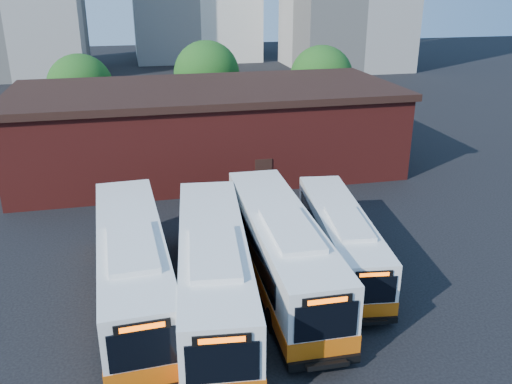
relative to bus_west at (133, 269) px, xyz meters
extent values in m
plane|color=black|center=(5.98, -1.77, -1.71)|extent=(220.00, 220.00, 0.00)
cube|color=white|center=(0.00, 0.04, 0.25)|extent=(3.43, 13.39, 3.15)
cube|color=#D65B0D|center=(0.00, 0.04, -0.66)|extent=(3.48, 13.45, 0.77)
cube|color=black|center=(0.00, 0.04, -1.22)|extent=(3.47, 13.44, 0.28)
cube|color=black|center=(0.30, -6.62, 0.55)|extent=(2.40, 0.18, 1.49)
cube|color=black|center=(0.30, -6.64, 1.47)|extent=(1.88, 0.15, 0.35)
cube|color=#FF5905|center=(0.31, -6.67, 1.47)|extent=(1.49, 0.09, 0.20)
cube|color=black|center=(-1.46, 0.42, 0.55)|extent=(0.53, 10.35, 1.16)
cube|color=black|center=(1.41, 0.55, 0.55)|extent=(0.53, 10.35, 1.16)
cube|color=white|center=(0.07, -1.62, 1.94)|extent=(2.13, 4.73, 0.24)
cylinder|color=black|center=(-1.11, -3.78, -1.16)|extent=(0.40, 1.12, 1.11)
cylinder|color=black|center=(1.45, -3.66, -1.16)|extent=(0.40, 1.12, 1.11)
cylinder|color=black|center=(-1.44, 3.52, -1.16)|extent=(0.40, 1.12, 1.11)
cylinder|color=black|center=(1.11, 3.64, -1.16)|extent=(0.40, 1.12, 1.11)
cube|color=white|center=(3.46, -1.23, 0.27)|extent=(4.25, 13.61, 3.18)
cube|color=#D65B0D|center=(3.46, -1.23, -0.65)|extent=(4.32, 13.68, 0.78)
cube|color=black|center=(3.46, -1.23, -1.21)|extent=(4.30, 13.66, 0.28)
cube|color=black|center=(2.74, -7.92, 0.57)|extent=(2.41, 0.32, 1.51)
cube|color=black|center=(2.74, -7.93, 1.50)|extent=(1.89, 0.27, 0.36)
cube|color=#FF5905|center=(2.74, -7.97, 1.50)|extent=(1.50, 0.18, 0.20)
cube|color=black|center=(2.06, -0.63, 0.57)|extent=(1.17, 10.39, 1.17)
cube|color=black|center=(4.95, -0.94, 0.57)|extent=(1.17, 10.39, 1.17)
cube|color=white|center=(3.28, -2.89, 1.97)|extent=(2.42, 4.87, 0.25)
cylinder|color=black|center=(1.77, -4.86, -1.16)|extent=(0.47, 1.15, 1.12)
cylinder|color=black|center=(4.33, -5.14, -1.16)|extent=(0.47, 1.15, 1.12)
cylinder|color=black|center=(2.56, 2.46, -1.16)|extent=(0.47, 1.15, 1.12)
cylinder|color=black|center=(5.12, 2.18, -1.16)|extent=(0.47, 1.15, 1.12)
cube|color=white|center=(6.92, 0.17, 0.24)|extent=(3.07, 13.29, 3.14)
cube|color=#D65B0D|center=(6.92, 0.17, -0.67)|extent=(3.12, 13.34, 0.77)
cube|color=black|center=(6.92, 0.17, -1.22)|extent=(3.11, 13.33, 0.28)
cube|color=black|center=(6.79, -6.48, 0.55)|extent=(2.39, 0.11, 1.49)
cube|color=black|center=(6.79, -6.49, 1.46)|extent=(1.88, 0.10, 0.35)
cube|color=#FF5905|center=(6.79, -6.53, 1.46)|extent=(1.49, 0.05, 0.20)
cube|color=black|center=(6.79, -6.54, -1.22)|extent=(2.81, 0.21, 0.35)
cube|color=black|center=(6.78, -6.80, -1.11)|extent=(1.61, 0.45, 0.07)
cube|color=black|center=(6.78, -7.00, -1.03)|extent=(1.60, 0.07, 0.20)
cube|color=black|center=(5.49, 0.64, 0.55)|extent=(0.25, 10.32, 1.16)
cube|color=black|center=(8.36, 0.58, 0.55)|extent=(0.25, 10.32, 1.16)
cube|color=white|center=(6.88, -1.48, 1.93)|extent=(2.00, 4.67, 0.24)
cylinder|color=black|center=(5.57, -3.55, -1.16)|extent=(0.37, 1.11, 1.10)
cylinder|color=black|center=(8.12, -3.60, -1.16)|extent=(0.37, 1.11, 1.10)
cylinder|color=black|center=(5.71, 3.72, -1.16)|extent=(0.37, 1.11, 1.10)
cylinder|color=black|center=(8.26, 3.67, -1.16)|extent=(0.37, 1.11, 1.10)
cube|color=white|center=(10.33, 1.19, -0.08)|extent=(3.74, 11.22, 2.62)
cube|color=#D65B0D|center=(10.33, 1.19, -0.84)|extent=(3.79, 11.27, 0.64)
cube|color=black|center=(10.33, 1.19, -1.30)|extent=(3.78, 11.26, 0.23)
cube|color=black|center=(9.62, -4.29, 0.17)|extent=(1.98, 0.31, 1.24)
cube|color=black|center=(9.62, -4.30, 0.93)|extent=(1.55, 0.26, 0.29)
cube|color=#FF5905|center=(9.62, -4.34, 0.93)|extent=(1.23, 0.18, 0.17)
cube|color=black|center=(9.62, -4.35, -1.30)|extent=(2.34, 0.43, 0.29)
cube|color=black|center=(9.59, -4.56, -1.21)|extent=(1.36, 0.52, 0.06)
cube|color=black|center=(9.57, -4.72, -1.14)|extent=(1.32, 0.21, 0.17)
cube|color=black|center=(9.20, 1.71, 0.17)|extent=(1.15, 8.52, 0.96)
cube|color=black|center=(11.56, 1.40, 0.17)|extent=(1.15, 8.52, 0.96)
cube|color=white|center=(10.16, -0.17, 1.32)|extent=(2.07, 4.03, 0.20)
cylinder|color=black|center=(8.88, -1.77, -1.25)|extent=(0.41, 0.95, 0.92)
cylinder|color=black|center=(10.98, -2.04, -1.25)|extent=(0.41, 0.95, 0.92)
cylinder|color=black|center=(9.66, 4.24, -1.25)|extent=(0.41, 0.95, 0.92)
cylinder|color=black|center=(11.76, 3.97, -1.25)|extent=(0.41, 0.95, 0.92)
imported|color=#131A38|center=(5.88, -4.55, -0.90)|extent=(0.49, 0.66, 1.63)
cube|color=maroon|center=(5.98, 18.23, 1.29)|extent=(28.00, 12.00, 6.00)
cube|color=black|center=(5.98, 18.23, 4.44)|extent=(28.60, 12.60, 0.50)
cube|color=black|center=(8.98, 12.20, -0.51)|extent=(1.20, 0.08, 2.40)
cylinder|color=#382314|center=(-4.02, 30.23, -0.36)|extent=(0.36, 0.36, 2.70)
sphere|color=#164D15|center=(-4.02, 30.23, 2.94)|extent=(6.00, 6.00, 6.00)
cylinder|color=#382314|center=(7.98, 32.23, -0.24)|extent=(0.36, 0.36, 2.95)
sphere|color=#164D15|center=(7.98, 32.23, 3.37)|extent=(6.56, 6.56, 6.56)
cylinder|color=#382314|center=(18.98, 29.23, -0.31)|extent=(0.36, 0.36, 2.81)
sphere|color=#164D15|center=(18.98, 29.23, 3.12)|extent=(6.24, 6.24, 6.24)
camera|label=1|loc=(0.62, -22.02, 12.08)|focal=38.00mm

